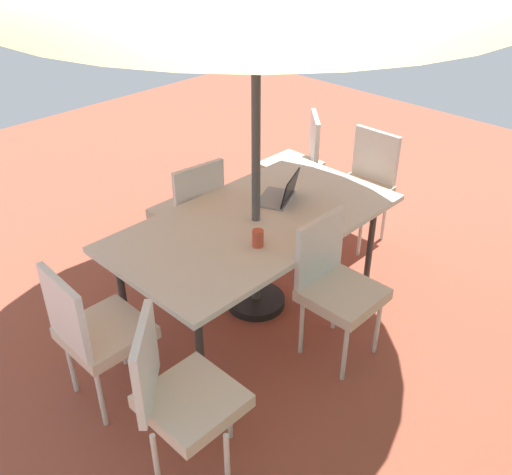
% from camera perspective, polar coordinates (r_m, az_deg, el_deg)
% --- Properties ---
extents(ground_plane, '(10.00, 10.00, 0.02)m').
position_cam_1_polar(ground_plane, '(4.40, 0.00, -6.76)').
color(ground_plane, '#9E4C38').
extents(dining_table, '(2.08, 1.10, 0.75)m').
position_cam_1_polar(dining_table, '(4.00, 0.00, 1.26)').
color(dining_table, silver).
rests_on(dining_table, ground_plane).
extents(chair_west, '(0.46, 0.46, 0.98)m').
position_cam_1_polar(chair_west, '(5.02, 10.72, 5.46)').
color(chair_west, beige).
rests_on(chair_west, ground_plane).
extents(chair_east, '(0.47, 0.46, 0.98)m').
position_cam_1_polar(chair_east, '(3.45, -15.87, -8.84)').
color(chair_east, beige).
rests_on(chair_east, ground_plane).
extents(chair_southwest, '(0.59, 0.59, 0.98)m').
position_cam_1_polar(chair_southwest, '(5.37, 4.19, 7.74)').
color(chair_southwest, beige).
rests_on(chair_southwest, ground_plane).
extents(chair_south, '(0.48, 0.49, 0.98)m').
position_cam_1_polar(chair_south, '(4.54, -6.60, 2.82)').
color(chair_south, beige).
rests_on(chair_south, ground_plane).
extents(chair_north, '(0.46, 0.46, 0.98)m').
position_cam_1_polar(chair_north, '(3.71, 8.01, -4.54)').
color(chair_north, beige).
rests_on(chair_north, ground_plane).
extents(chair_northeast, '(0.59, 0.59, 0.98)m').
position_cam_1_polar(chair_northeast, '(3.00, -7.74, -15.17)').
color(chair_northeast, beige).
rests_on(chair_northeast, ground_plane).
extents(laptop, '(0.39, 0.36, 0.21)m').
position_cam_1_polar(laptop, '(4.20, 2.48, 4.32)').
color(laptop, gray).
rests_on(laptop, dining_table).
extents(cup, '(0.08, 0.08, 0.11)m').
position_cam_1_polar(cup, '(3.65, 0.19, -0.08)').
color(cup, '#CC4C33').
rests_on(cup, dining_table).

